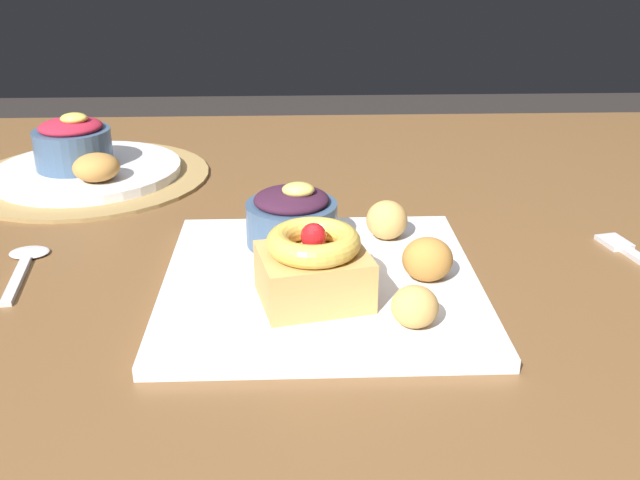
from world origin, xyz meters
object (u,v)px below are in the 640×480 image
(back_plate, at_px, (88,171))
(spoon, at_px, (24,264))
(fritter_front, at_px, (415,307))
(fritter_middle, at_px, (427,259))
(fork, at_px, (635,256))
(front_plate, at_px, (321,282))
(berry_ramekin, at_px, (292,217))
(back_pastry, at_px, (96,167))
(fritter_back, at_px, (387,220))
(cake_slice, at_px, (314,266))
(back_ramekin, at_px, (73,143))

(back_plate, bearing_deg, spoon, -89.12)
(fritter_front, distance_m, spoon, 0.39)
(fritter_middle, xyz_separation_m, back_plate, (-0.39, 0.33, -0.02))
(fork, bearing_deg, front_plate, 87.85)
(berry_ramekin, bearing_deg, spoon, -175.57)
(front_plate, relative_size, fork, 2.27)
(berry_ramekin, height_order, spoon, berry_ramekin)
(back_pastry, bearing_deg, fritter_back, -27.94)
(fritter_middle, relative_size, back_plate, 0.19)
(spoon, bearing_deg, fritter_back, -93.56)
(fritter_front, height_order, fritter_middle, fritter_middle)
(cake_slice, distance_m, fritter_middle, 0.11)
(cake_slice, relative_size, spoon, 0.82)
(fritter_front, relative_size, back_plate, 0.16)
(back_ramekin, bearing_deg, back_pastry, -52.94)
(back_plate, xyz_separation_m, back_pastry, (0.03, -0.06, 0.02))
(cake_slice, distance_m, berry_ramekin, 0.12)
(fritter_middle, bearing_deg, back_plate, 139.73)
(back_plate, bearing_deg, back_pastry, -64.19)
(berry_ramekin, relative_size, fritter_front, 2.40)
(back_pastry, bearing_deg, berry_ramekin, -37.82)
(fritter_front, relative_size, fritter_back, 0.90)
(back_pastry, xyz_separation_m, spoon, (-0.02, -0.21, -0.03))
(back_plate, relative_size, fork, 1.91)
(fritter_middle, bearing_deg, berry_ramekin, 144.58)
(fritter_back, height_order, back_ramekin, back_ramekin)
(fritter_middle, relative_size, spoon, 0.36)
(fritter_front, xyz_separation_m, fritter_back, (-0.00, 0.18, 0.00))
(front_plate, relative_size, back_pastry, 5.02)
(spoon, bearing_deg, berry_ramekin, -93.61)
(fritter_back, distance_m, back_plate, 0.43)
(cake_slice, bearing_deg, fork, 16.50)
(cake_slice, height_order, back_ramekin, back_ramekin)
(fritter_front, height_order, spoon, fritter_front)
(back_ramekin, relative_size, fork, 0.78)
(back_pastry, bearing_deg, fritter_middle, -37.03)
(berry_ramekin, relative_size, fork, 0.73)
(cake_slice, xyz_separation_m, berry_ramekin, (-0.02, 0.12, -0.00))
(fritter_middle, bearing_deg, fritter_front, -106.67)
(fritter_back, distance_m, back_pastry, 0.38)
(spoon, bearing_deg, back_ramekin, -4.04)
(fritter_middle, bearing_deg, back_ramekin, 140.88)
(berry_ramekin, bearing_deg, fritter_back, 4.60)
(berry_ramekin, bearing_deg, front_plate, -71.58)
(fork, bearing_deg, fritter_middle, 93.86)
(back_pastry, height_order, fork, back_pastry)
(fritter_back, bearing_deg, back_ramekin, 148.28)
(front_plate, xyz_separation_m, berry_ramekin, (-0.03, 0.08, 0.03))
(back_ramekin, relative_size, spoon, 0.77)
(fritter_front, distance_m, back_pastry, 0.49)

